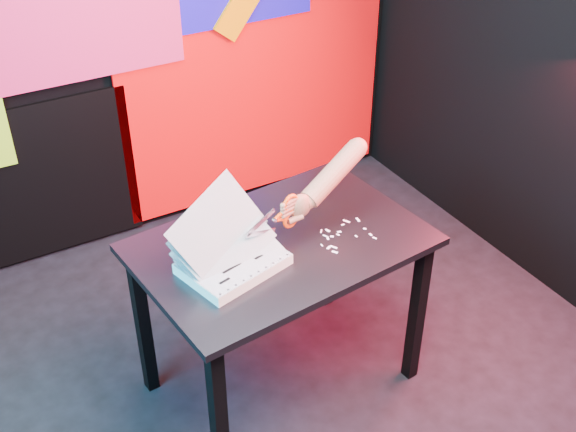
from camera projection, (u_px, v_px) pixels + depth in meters
room at (286, 105)px, 2.32m from camera, size 3.01×3.01×2.71m
backdrop at (152, 63)px, 3.61m from camera, size 2.88×0.05×2.08m
work_table at (281, 263)px, 2.78m from camera, size 1.14×0.82×0.75m
printout_stack at (232, 261)px, 2.57m from camera, size 0.43×0.33×0.34m
scissors at (287, 213)px, 2.66m from camera, size 0.25×0.07×0.15m
hand_forearm at (328, 178)px, 2.75m from camera, size 0.43×0.16×0.21m
paper_clippings at (341, 235)px, 2.75m from camera, size 0.22×0.17×0.00m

